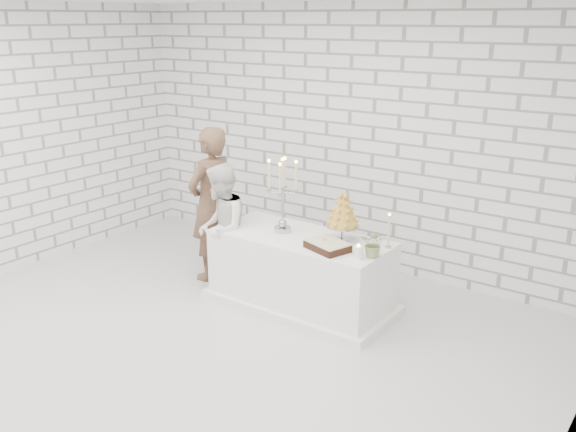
# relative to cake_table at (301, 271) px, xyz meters

# --- Properties ---
(ground) EXTENTS (6.00, 5.00, 0.01)m
(ground) POSITION_rel_cake_table_xyz_m (-0.28, -1.12, -0.38)
(ground) COLOR silver
(ground) RESTS_ON ground
(wall_back) EXTENTS (6.00, 0.01, 3.00)m
(wall_back) POSITION_rel_cake_table_xyz_m (-0.28, 1.38, 1.12)
(wall_back) COLOR white
(wall_back) RESTS_ON ground
(wall_left) EXTENTS (0.01, 5.00, 3.00)m
(wall_left) POSITION_rel_cake_table_xyz_m (-3.28, -1.12, 1.12)
(wall_left) COLOR white
(wall_left) RESTS_ON ground
(cake_table) EXTENTS (1.80, 0.80, 0.75)m
(cake_table) POSITION_rel_cake_table_xyz_m (0.00, 0.00, 0.00)
(cake_table) COLOR white
(cake_table) RESTS_ON ground
(groom) EXTENTS (0.44, 0.64, 1.72)m
(groom) POSITION_rel_cake_table_xyz_m (-1.23, 0.04, 0.48)
(groom) COLOR #4C3224
(groom) RESTS_ON ground
(bride) EXTENTS (0.81, 0.85, 1.39)m
(bride) POSITION_rel_cake_table_xyz_m (-0.89, -0.18, 0.32)
(bride) COLOR white
(bride) RESTS_ON ground
(candelabra) EXTENTS (0.39, 0.39, 0.76)m
(candelabra) POSITION_rel_cake_table_xyz_m (-0.23, 0.01, 0.76)
(candelabra) COLOR #9F9FA9
(candelabra) RESTS_ON cake_table
(croquembouche) EXTENTS (0.37, 0.37, 0.51)m
(croquembouche) POSITION_rel_cake_table_xyz_m (0.40, 0.13, 0.63)
(croquembouche) COLOR #A7761F
(croquembouche) RESTS_ON cake_table
(chocolate_cake) EXTENTS (0.45, 0.38, 0.08)m
(chocolate_cake) POSITION_rel_cake_table_xyz_m (0.41, -0.17, 0.42)
(chocolate_cake) COLOR black
(chocolate_cake) RESTS_ON cake_table
(pillar_candle) EXTENTS (0.08, 0.08, 0.12)m
(pillar_candle) POSITION_rel_cake_table_xyz_m (0.76, -0.20, 0.44)
(pillar_candle) COLOR white
(pillar_candle) RESTS_ON cake_table
(extra_taper) EXTENTS (0.08, 0.08, 0.32)m
(extra_taper) POSITION_rel_cake_table_xyz_m (0.85, 0.21, 0.54)
(extra_taper) COLOR beige
(extra_taper) RESTS_ON cake_table
(flowers) EXTENTS (0.26, 0.23, 0.25)m
(flowers) POSITION_rel_cake_table_xyz_m (0.85, -0.08, 0.50)
(flowers) COLOR #608042
(flowers) RESTS_ON cake_table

